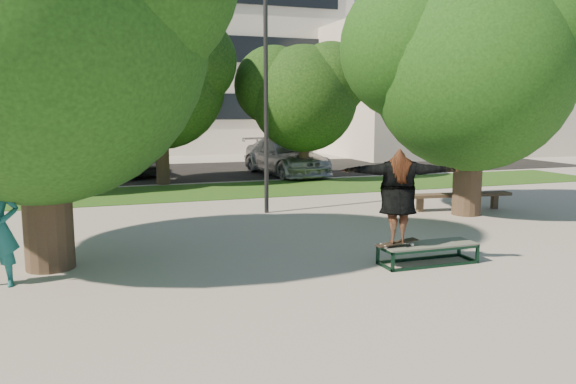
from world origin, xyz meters
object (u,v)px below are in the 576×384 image
object	(u,v)px
bench	(458,196)
car_silver_b	(285,157)
lamppost	(266,96)
tree_left	(29,12)
car_grey	(130,160)
grind_box	(428,254)
car_dark	(128,159)
tree_right	(468,59)

from	to	relation	value
bench	car_silver_b	distance (m)	10.05
lamppost	car_silver_b	bearing A→B (deg)	68.27
tree_left	lamppost	world-z (taller)	tree_left
car_grey	grind_box	bearing A→B (deg)	-83.90
tree_left	car_dark	xyz separation A→B (m)	(2.23, 15.14, -3.79)
grind_box	car_silver_b	size ratio (longest dim) A/B	0.33
bench	lamppost	bearing A→B (deg)	172.18
car_grey	car_dark	bearing A→B (deg)	88.22
tree_left	bench	size ratio (longest dim) A/B	2.26
lamppost	car_silver_b	world-z (taller)	lamppost
car_dark	car_silver_b	bearing A→B (deg)	-15.29
grind_box	car_grey	world-z (taller)	car_grey
lamppost	grind_box	distance (m)	6.73
car_grey	car_silver_b	bearing A→B (deg)	-27.11
car_dark	bench	bearing A→B (deg)	-49.24
lamppost	car_dark	distance (m)	11.91
car_grey	car_silver_b	world-z (taller)	car_silver_b
tree_left	car_grey	size ratio (longest dim) A/B	1.51
lamppost	grind_box	xyz separation A→B (m)	(1.32, -5.89, -2.96)
lamppost	car_dark	bearing A→B (deg)	105.27
car_dark	car_grey	size ratio (longest dim) A/B	0.82
grind_box	car_grey	bearing A→B (deg)	104.60
bench	car_silver_b	xyz separation A→B (m)	(-1.80, 9.88, 0.38)
grind_box	car_dark	size ratio (longest dim) A/B	0.47
car_dark	tree_left	bearing A→B (deg)	-90.88
lamppost	car_silver_b	distance (m)	9.47
bench	car_silver_b	size ratio (longest dim) A/B	0.58
grind_box	tree_left	bearing A→B (deg)	163.26
bench	tree_left	bearing A→B (deg)	-159.53
lamppost	tree_left	bearing A→B (deg)	-143.58
tree_left	bench	distance (m)	11.52
lamppost	bench	world-z (taller)	lamppost
tree_right	car_silver_b	size ratio (longest dim) A/B	1.21
car_grey	tree_right	bearing A→B (deg)	-66.34
lamppost	car_grey	size ratio (longest dim) A/B	1.30
grind_box	car_dark	bearing A→B (deg)	104.35
grind_box	car_silver_b	world-z (taller)	car_silver_b
tree_right	lamppost	bearing A→B (deg)	158.72
lamppost	car_grey	world-z (taller)	lamppost
tree_left	grind_box	xyz separation A→B (m)	(6.61, -1.99, -4.23)
tree_left	tree_right	distance (m)	10.41
lamppost	bench	distance (m)	6.03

